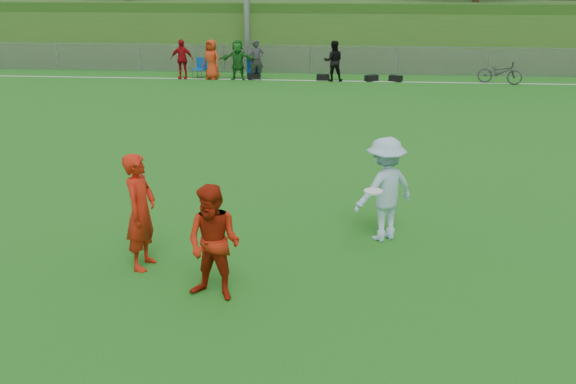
# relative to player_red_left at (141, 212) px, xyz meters

# --- Properties ---
(ground) EXTENTS (120.00, 120.00, 0.00)m
(ground) POSITION_rel_player_red_left_xyz_m (1.41, 0.57, -0.93)
(ground) COLOR #216615
(ground) RESTS_ON ground
(sideline_far) EXTENTS (60.00, 0.10, 0.01)m
(sideline_far) POSITION_rel_player_red_left_xyz_m (1.41, 18.57, -0.93)
(sideline_far) COLOR white
(sideline_far) RESTS_ON ground
(fence) EXTENTS (58.00, 0.06, 1.30)m
(fence) POSITION_rel_player_red_left_xyz_m (1.41, 20.57, -0.29)
(fence) COLOR gray
(fence) RESTS_ON ground
(berm) EXTENTS (120.00, 18.00, 3.00)m
(berm) POSITION_rel_player_red_left_xyz_m (1.41, 31.57, 0.57)
(berm) COLOR #295317
(berm) RESTS_ON ground
(spectator_row) EXTENTS (7.52, 0.85, 1.69)m
(spectator_row) POSITION_rel_player_red_left_xyz_m (-1.24, 18.57, -0.09)
(spectator_row) COLOR #AA0B12
(spectator_row) RESTS_ON ground
(gear_bags) EXTENTS (6.72, 0.53, 0.26)m
(gear_bags) POSITION_rel_player_red_left_xyz_m (2.64, 18.67, -0.80)
(gear_bags) COLOR black
(gear_bags) RESTS_ON ground
(player_red_left) EXTENTS (0.52, 0.73, 1.87)m
(player_red_left) POSITION_rel_player_red_left_xyz_m (0.00, 0.00, 0.00)
(player_red_left) COLOR red
(player_red_left) RESTS_ON ground
(player_red_center) EXTENTS (0.97, 0.85, 1.70)m
(player_red_center) POSITION_rel_player_red_left_xyz_m (1.34, -0.91, -0.08)
(player_red_center) COLOR #A8200B
(player_red_center) RESTS_ON ground
(player_blue) EXTENTS (1.36, 1.25, 1.84)m
(player_blue) POSITION_rel_player_red_left_xyz_m (3.84, 1.49, -0.02)
(player_blue) COLOR #A6CDE6
(player_blue) RESTS_ON ground
(frisbee) EXTENTS (0.30, 0.30, 0.03)m
(frisbee) POSITION_rel_player_red_left_xyz_m (3.60, 0.47, 0.29)
(frisbee) COLOR white
(frisbee) RESTS_ON ground
(recycling_bin) EXTENTS (0.66, 0.66, 0.87)m
(recycling_bin) POSITION_rel_player_red_left_xyz_m (-0.98, 18.97, -0.50)
(recycling_bin) COLOR #0F3CA5
(recycling_bin) RESTS_ON ground
(camp_chair) EXTENTS (0.61, 0.62, 0.89)m
(camp_chair) POSITION_rel_player_red_left_xyz_m (-3.33, 18.76, -0.67)
(camp_chair) COLOR #0E4C9C
(camp_chair) RESTS_ON ground
(bicycle) EXTENTS (1.93, 1.28, 0.96)m
(bicycle) POSITION_rel_player_red_left_xyz_m (9.48, 18.51, -0.46)
(bicycle) COLOR #303133
(bicycle) RESTS_ON ground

